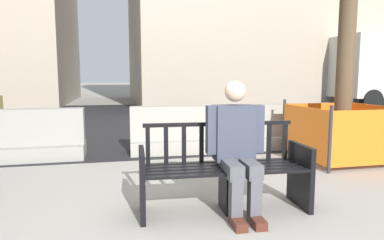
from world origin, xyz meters
name	(u,v)px	position (x,y,z in m)	size (l,w,h in m)	color
ground_plane	(232,226)	(0.00, 0.00, 0.00)	(200.00, 200.00, 0.00)	gray
street_asphalt	(147,118)	(0.00, 8.70, 0.00)	(120.00, 12.00, 0.01)	black
street_bench	(224,172)	(0.04, 0.39, 0.40)	(1.71, 0.61, 0.88)	black
seated_person	(237,144)	(0.15, 0.33, 0.69)	(0.59, 0.74, 1.31)	#383D4C
jersey_barrier_centre	(186,133)	(0.22, 3.21, 0.34)	(2.03, 0.76, 0.84)	#9E998E
jersey_barrier_left	(21,140)	(-2.55, 3.17, 0.34)	(2.01, 0.70, 0.84)	gray
jersey_barrier_right	(287,129)	(2.25, 3.24, 0.34)	(2.02, 0.74, 0.84)	#9E998E
construction_fence	(342,131)	(2.59, 2.04, 0.48)	(1.41, 1.41, 0.97)	#2D2D33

